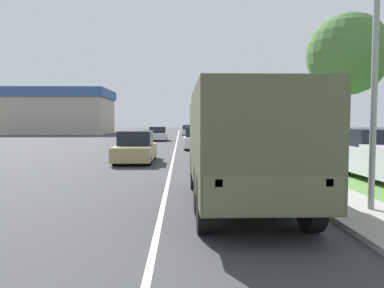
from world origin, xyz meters
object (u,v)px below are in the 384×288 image
Objects in this scene: military_truck at (241,141)px; car_nearest_ahead at (136,148)px; car_third_ahead at (158,134)px; car_fourth_ahead at (188,131)px; car_second_ahead at (196,139)px.

military_truck is 1.46× the size of car_nearest_ahead.
military_truck is at bearing -69.73° from car_nearest_ahead.
military_truck is 11.03m from car_nearest_ahead.
military_truck reaches higher than car_third_ahead.
car_fourth_ahead reaches higher than car_third_ahead.
car_third_ahead is 16.47m from car_fourth_ahead.
car_fourth_ahead is (3.41, 37.40, -0.03)m from car_nearest_ahead.
car_nearest_ahead reaches higher than car_fourth_ahead.
car_third_ahead is at bearing 97.20° from military_truck.
car_second_ahead is 1.02× the size of car_fourth_ahead.
car_fourth_ahead is at bearing 90.48° from military_truck.
car_fourth_ahead is (3.60, 16.07, 0.01)m from car_third_ahead.
car_second_ahead reaches higher than car_third_ahead.
car_nearest_ahead is (-3.81, 10.31, -0.90)m from military_truck.
military_truck is 1.61× the size of car_third_ahead.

